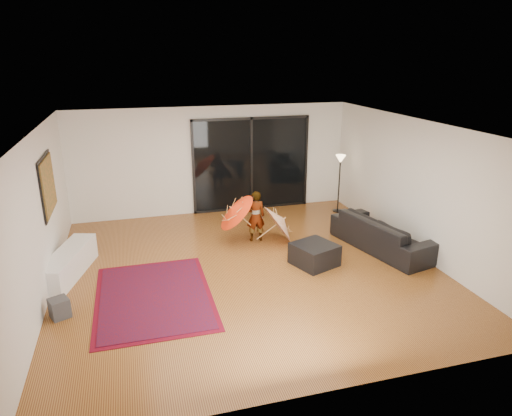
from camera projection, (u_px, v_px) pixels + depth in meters
name	position (u px, v px, depth m)	size (l,w,h in m)	color
floor	(248.00, 269.00, 8.71)	(7.00, 7.00, 0.00)	#9E662B
ceiling	(247.00, 127.00, 7.85)	(7.00, 7.00, 0.00)	white
wall_back	(213.00, 160.00, 11.47)	(7.00, 7.00, 0.00)	silver
wall_front	(327.00, 294.00, 5.09)	(7.00, 7.00, 0.00)	silver
wall_left	(39.00, 219.00, 7.39)	(7.00, 7.00, 0.00)	silver
wall_right	(416.00, 187.00, 9.17)	(7.00, 7.00, 0.00)	silver
sliding_door	(251.00, 164.00, 11.75)	(3.06, 0.07, 2.40)	black
painting	(48.00, 185.00, 8.21)	(0.04, 1.28, 1.08)	black
media_console	(69.00, 264.00, 8.37)	(0.44, 1.76, 0.49)	white
speaker	(59.00, 308.00, 7.07)	(0.27, 0.27, 0.31)	#424244
persian_rug	(154.00, 296.00, 7.70)	(1.91, 2.66, 0.02)	#5B0718
sofa	(383.00, 233.00, 9.50)	(2.36, 0.92, 0.69)	black
ottoman	(314.00, 254.00, 8.83)	(0.74, 0.74, 0.42)	black
floor_lamp	(340.00, 167.00, 11.52)	(0.26, 0.26, 1.49)	black
child	(256.00, 216.00, 9.86)	(0.41, 0.27, 1.13)	#999999
parasol_orange	(231.00, 212.00, 9.62)	(0.78, 0.93, 0.91)	red
parasol_white	(284.00, 218.00, 9.90)	(0.69, 0.95, 0.98)	white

